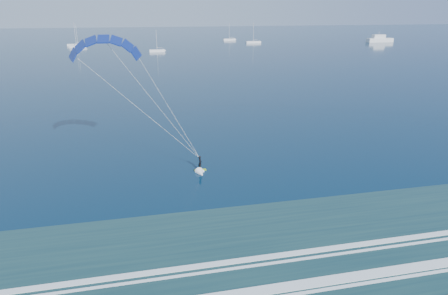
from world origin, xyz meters
The scene contains 7 objects.
kitesurfer_rig centered at (-9.39, 28.39, 9.84)m, with size 16.67×4.73×18.49m.
motor_yacht centered at (138.07, 209.46, 1.78)m, with size 16.36×4.36×6.58m.
sailboat_1 centered at (-39.47, 211.35, 0.68)m, with size 8.61×2.40×11.84m.
sailboat_2 centered at (-41.70, 222.14, 0.69)m, with size 9.33×2.40×12.49m.
sailboat_3 centered at (0.11, 180.26, 0.67)m, with size 7.25×2.40×10.26m.
sailboat_4 centered at (50.51, 242.55, 0.68)m, with size 7.94×2.40×10.90m.
sailboat_5 centered at (59.77, 219.15, 0.68)m, with size 8.94×2.40×12.18m.
Camera 1 is at (-11.25, -17.93, 20.08)m, focal length 32.00 mm.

